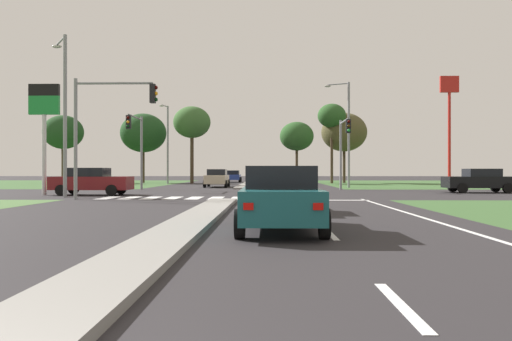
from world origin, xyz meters
name	(u,v)px	position (x,y,z in m)	size (l,w,h in m)	color
ground_plane	(235,194)	(0.00, 30.00, 0.00)	(200.00, 200.00, 0.00)	#282628
grass_verge_far_left	(24,183)	(-25.50, 54.50, 0.00)	(35.00, 35.00, 0.01)	#385B2D
grass_verge_far_right	(480,184)	(25.50, 54.50, 0.00)	(35.00, 35.00, 0.01)	#385B2D
median_island_near	(186,225)	(0.00, 11.00, 0.07)	(1.20, 22.00, 0.14)	gray
median_island_far	(249,183)	(0.00, 55.00, 0.07)	(1.20, 36.00, 0.14)	gray
lane_dash_near	(401,305)	(3.50, 3.81, 0.01)	(0.14, 2.00, 0.01)	silver
lane_dash_second	(331,234)	(3.50, 9.81, 0.01)	(0.14, 2.00, 0.01)	silver
lane_dash_third	(309,212)	(3.50, 15.81, 0.01)	(0.14, 2.00, 0.01)	silver
lane_dash_fourth	(299,202)	(3.50, 21.81, 0.01)	(0.14, 2.00, 0.01)	silver
edge_line_right	(445,224)	(6.85, 12.00, 0.01)	(0.14, 24.00, 0.01)	silver
stop_bar_near	(303,200)	(3.80, 23.00, 0.01)	(6.40, 0.50, 0.01)	silver
crosswalk_bar_near	(108,198)	(-6.40, 24.80, 0.01)	(0.70, 2.80, 0.01)	silver
crosswalk_bar_second	(130,198)	(-5.25, 24.80, 0.01)	(0.70, 2.80, 0.01)	silver
crosswalk_bar_third	(151,198)	(-4.10, 24.80, 0.01)	(0.70, 2.80, 0.01)	silver
crosswalk_bar_fourth	(173,198)	(-2.95, 24.80, 0.01)	(0.70, 2.80, 0.01)	silver
crosswalk_bar_fifth	(195,198)	(-1.80, 24.80, 0.01)	(0.70, 2.80, 0.01)	silver
crosswalk_bar_sixth	(216,198)	(-0.65, 24.80, 0.01)	(0.70, 2.80, 0.01)	silver
crosswalk_bar_seventh	(238,198)	(0.50, 24.80, 0.01)	(0.70, 2.80, 0.01)	silver
car_black_near	(480,180)	(16.03, 31.75, 0.80)	(4.52, 1.97, 1.58)	black
car_beige_second	(217,178)	(-2.39, 42.35, 0.80)	(2.02, 4.61, 1.57)	#BCAD8E
car_maroon_third	(91,181)	(-8.43, 28.01, 0.83)	(4.63, 2.10, 1.62)	maroon
car_silver_fourth	(273,189)	(2.27, 16.48, 0.77)	(2.08, 4.44, 1.51)	#B7B7BC
car_blue_fifth	(233,176)	(-2.29, 60.86, 0.76)	(2.04, 4.25, 1.47)	navy
car_teal_sixth	(280,198)	(2.37, 10.48, 0.80)	(2.02, 4.63, 1.56)	#19565B
traffic_signal_far_left	(137,139)	(-7.60, 35.21, 3.81)	(0.32, 3.93, 5.60)	gray
traffic_signal_near_left	(104,117)	(-6.15, 23.40, 4.14)	(4.25, 0.32, 6.09)	gray
traffic_signal_far_right	(344,141)	(7.60, 35.15, 3.61)	(0.32, 3.98, 5.28)	gray
street_lamp_second	(64,106)	(-9.05, 25.54, 4.97)	(1.57, 1.99, 8.83)	gray
street_lamp_third	(347,129)	(8.76, 41.17, 5.00)	(2.08, 1.01, 8.95)	gray
street_lamp_fourth	(167,140)	(-8.96, 53.14, 4.80)	(0.65, 2.10, 8.56)	gray
fastfood_pole_sign	(449,105)	(19.82, 47.91, 7.86)	(1.80, 0.40, 10.70)	red
fuel_price_totem	(44,114)	(-11.12, 27.69, 4.80)	(1.80, 0.24, 6.56)	silver
treeline_near	(63,132)	(-22.24, 57.50, 5.99)	(4.71, 4.71, 8.03)	#423323
treeline_second	(143,133)	(-12.63, 57.36, 5.89)	(5.38, 5.38, 8.19)	#423323
treeline_third	(192,123)	(-6.50, 54.93, 6.87)	(4.20, 4.20, 8.71)	#423323
treeline_fourth	(297,136)	(5.30, 54.49, 5.26)	(3.78, 3.78, 6.89)	#423323
treeline_fifth	(344,132)	(11.03, 57.60, 5.95)	(5.33, 5.33, 8.23)	#423323
treeline_sixth	(332,117)	(9.38, 55.93, 7.62)	(3.22, 3.22, 9.10)	#423323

